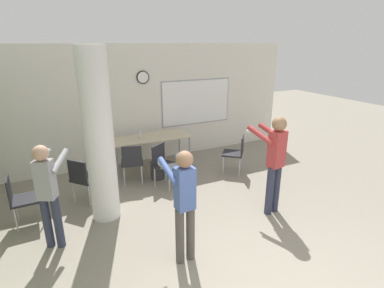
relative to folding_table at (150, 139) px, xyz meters
name	(u,v)px	position (x,y,z in m)	size (l,w,h in m)	color
wall_back	(143,105)	(0.05, 0.60, 0.68)	(8.00, 0.15, 2.80)	silver
support_pillar	(99,138)	(-1.37, -1.63, 0.68)	(0.46, 0.46, 2.80)	white
folding_table	(150,139)	(0.00, 0.00, 0.00)	(1.83, 0.72, 0.76)	beige
bottle_on_table	(140,135)	(-0.24, -0.01, 0.14)	(0.06, 0.06, 0.24)	silver
waste_bin	(158,170)	(-0.07, -0.61, -0.52)	(0.31, 0.31, 0.38)	#38383D
chair_mid_room	(236,151)	(1.63, -1.10, -0.20)	(0.62, 0.62, 0.87)	#232328
chair_by_left_wall	(20,197)	(-2.61, -1.32, -0.20)	(0.45, 0.45, 0.87)	#232328
chair_table_front	(164,162)	(-0.06, -0.99, -0.20)	(0.61, 0.61, 0.87)	#232328
chair_table_left	(132,161)	(-0.61, -0.62, -0.20)	(0.53, 0.53, 0.87)	#232328
chair_near_pillar	(84,177)	(-1.61, -0.99, -0.20)	(0.62, 0.62, 0.87)	#232328
person_watching_back	(48,189)	(-2.18, -2.10, 0.20)	(0.52, 0.63, 1.56)	#2D3347
person_playing_front	(184,198)	(-0.63, -3.20, 0.22)	(0.36, 0.62, 1.59)	#514C47
person_playing_side	(275,158)	(1.23, -2.76, 0.29)	(0.46, 0.66, 1.71)	#2D3347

